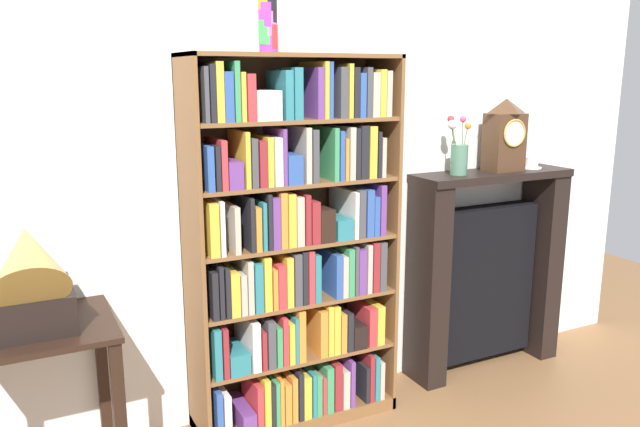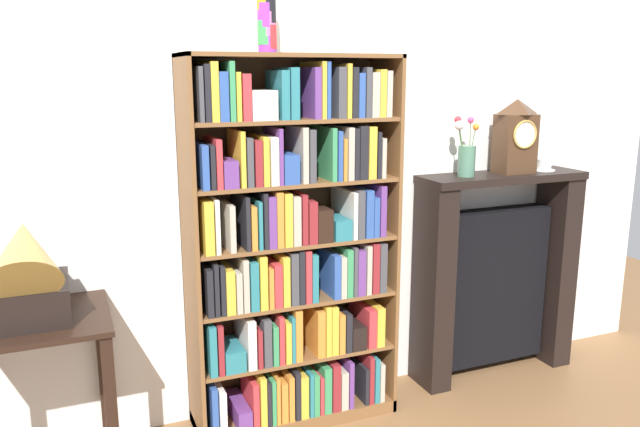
{
  "view_description": "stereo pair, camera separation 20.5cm",
  "coord_description": "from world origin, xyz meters",
  "px_view_note": "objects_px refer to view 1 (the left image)",
  "views": [
    {
      "loc": [
        -1.13,
        -2.4,
        1.62
      ],
      "look_at": [
        0.14,
        0.12,
        0.99
      ],
      "focal_mm": 35.38,
      "sensor_mm": 36.0,
      "label": 1
    },
    {
      "loc": [
        -0.95,
        -2.48,
        1.62
      ],
      "look_at": [
        0.14,
        0.12,
        0.99
      ],
      "focal_mm": 35.38,
      "sensor_mm": 36.0,
      "label": 2
    }
  ],
  "objects_px": {
    "fireplace_mantel": "(484,272)",
    "flower_vase": "(459,154)",
    "side_table_left": "(39,370)",
    "cup_stack": "(268,20)",
    "gramophone": "(30,281)",
    "bookshelf": "(294,255)",
    "mantel_clock": "(505,135)",
    "teacup_with_saucer": "(531,163)"
  },
  "relations": [
    {
      "from": "cup_stack",
      "to": "gramophone",
      "type": "distance_m",
      "value": 1.38
    },
    {
      "from": "gramophone",
      "to": "teacup_with_saucer",
      "type": "height_order",
      "value": "gramophone"
    },
    {
      "from": "fireplace_mantel",
      "to": "gramophone",
      "type": "bearing_deg",
      "value": -175.06
    },
    {
      "from": "mantel_clock",
      "to": "side_table_left",
      "type": "bearing_deg",
      "value": -177.15
    },
    {
      "from": "mantel_clock",
      "to": "teacup_with_saucer",
      "type": "distance_m",
      "value": 0.26
    },
    {
      "from": "fireplace_mantel",
      "to": "bookshelf",
      "type": "bearing_deg",
      "value": -177.15
    },
    {
      "from": "side_table_left",
      "to": "gramophone",
      "type": "relative_size",
      "value": 1.48
    },
    {
      "from": "bookshelf",
      "to": "mantel_clock",
      "type": "height_order",
      "value": "bookshelf"
    },
    {
      "from": "cup_stack",
      "to": "fireplace_mantel",
      "type": "distance_m",
      "value": 1.82
    },
    {
      "from": "bookshelf",
      "to": "flower_vase",
      "type": "bearing_deg",
      "value": 2.32
    },
    {
      "from": "bookshelf",
      "to": "cup_stack",
      "type": "xyz_separation_m",
      "value": [
        -0.09,
        0.03,
        1.03
      ]
    },
    {
      "from": "bookshelf",
      "to": "fireplace_mantel",
      "type": "xyz_separation_m",
      "value": [
        1.18,
        0.06,
        -0.27
      ]
    },
    {
      "from": "side_table_left",
      "to": "mantel_clock",
      "type": "bearing_deg",
      "value": 2.85
    },
    {
      "from": "flower_vase",
      "to": "side_table_left",
      "type": "bearing_deg",
      "value": -176.67
    },
    {
      "from": "fireplace_mantel",
      "to": "flower_vase",
      "type": "xyz_separation_m",
      "value": [
        -0.24,
        -0.02,
        0.67
      ]
    },
    {
      "from": "side_table_left",
      "to": "flower_vase",
      "type": "xyz_separation_m",
      "value": [
        2.04,
        0.12,
        0.69
      ]
    },
    {
      "from": "bookshelf",
      "to": "teacup_with_saucer",
      "type": "xyz_separation_m",
      "value": [
        1.45,
        0.04,
        0.32
      ]
    },
    {
      "from": "cup_stack",
      "to": "mantel_clock",
      "type": "height_order",
      "value": "cup_stack"
    },
    {
      "from": "gramophone",
      "to": "flower_vase",
      "type": "relative_size",
      "value": 1.57
    },
    {
      "from": "gramophone",
      "to": "teacup_with_saucer",
      "type": "bearing_deg",
      "value": 3.98
    },
    {
      "from": "bookshelf",
      "to": "mantel_clock",
      "type": "relative_size",
      "value": 4.46
    },
    {
      "from": "gramophone",
      "to": "fireplace_mantel",
      "type": "bearing_deg",
      "value": 4.94
    },
    {
      "from": "cup_stack",
      "to": "bookshelf",
      "type": "bearing_deg",
      "value": -19.17
    },
    {
      "from": "side_table_left",
      "to": "gramophone",
      "type": "xyz_separation_m",
      "value": [
        0.0,
        -0.06,
        0.37
      ]
    },
    {
      "from": "gramophone",
      "to": "bookshelf",
      "type": "bearing_deg",
      "value": 7.18
    },
    {
      "from": "mantel_clock",
      "to": "flower_vase",
      "type": "xyz_separation_m",
      "value": [
        -0.3,
        0.0,
        -0.08
      ]
    },
    {
      "from": "teacup_with_saucer",
      "to": "side_table_left",
      "type": "bearing_deg",
      "value": -177.31
    },
    {
      "from": "cup_stack",
      "to": "side_table_left",
      "type": "height_order",
      "value": "cup_stack"
    },
    {
      "from": "cup_stack",
      "to": "gramophone",
      "type": "height_order",
      "value": "cup_stack"
    },
    {
      "from": "side_table_left",
      "to": "bookshelf",
      "type": "bearing_deg",
      "value": 4.2
    },
    {
      "from": "cup_stack",
      "to": "teacup_with_saucer",
      "type": "relative_size",
      "value": 2.14
    },
    {
      "from": "cup_stack",
      "to": "mantel_clock",
      "type": "xyz_separation_m",
      "value": [
        1.34,
        0.0,
        -0.54
      ]
    },
    {
      "from": "side_table_left",
      "to": "flower_vase",
      "type": "distance_m",
      "value": 2.15
    },
    {
      "from": "mantel_clock",
      "to": "bookshelf",
      "type": "bearing_deg",
      "value": -178.33
    },
    {
      "from": "fireplace_mantel",
      "to": "cup_stack",
      "type": "bearing_deg",
      "value": -178.84
    },
    {
      "from": "mantel_clock",
      "to": "teacup_with_saucer",
      "type": "height_order",
      "value": "mantel_clock"
    },
    {
      "from": "side_table_left",
      "to": "gramophone",
      "type": "bearing_deg",
      "value": -90.0
    },
    {
      "from": "fireplace_mantel",
      "to": "teacup_with_saucer",
      "type": "relative_size",
      "value": 8.7
    },
    {
      "from": "gramophone",
      "to": "flower_vase",
      "type": "distance_m",
      "value": 2.07
    },
    {
      "from": "gramophone",
      "to": "flower_vase",
      "type": "height_order",
      "value": "flower_vase"
    },
    {
      "from": "mantel_clock",
      "to": "flower_vase",
      "type": "relative_size",
      "value": 1.26
    },
    {
      "from": "bookshelf",
      "to": "fireplace_mantel",
      "type": "height_order",
      "value": "bookshelf"
    }
  ]
}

